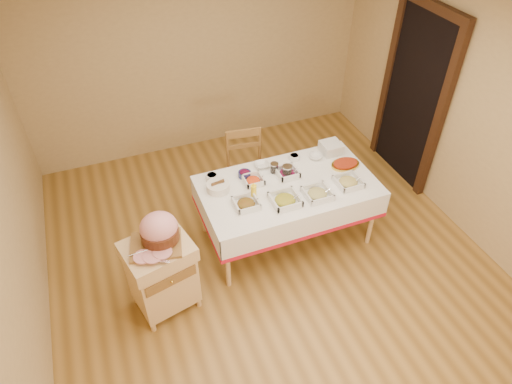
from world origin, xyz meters
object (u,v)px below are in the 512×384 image
bread_basket (218,187)px  preserve_jar_left (274,168)px  butcher_cart (162,273)px  preserve_jar_right (287,172)px  dining_table (287,196)px  plate_stack (331,148)px  mustard_bottle (254,191)px  dining_chair (247,171)px  ham_on_board (159,231)px  brass_platter (345,164)px

bread_basket → preserve_jar_left: bearing=5.9°
butcher_cart → preserve_jar_right: bearing=20.1°
dining_table → plate_stack: (0.69, 0.35, 0.22)m
butcher_cart → preserve_jar_right: size_ratio=6.05×
preserve_jar_right → plate_stack: (0.64, 0.22, -0.00)m
preserve_jar_left → plate_stack: 0.74m
preserve_jar_left → preserve_jar_right: preserve_jar_right is taller
mustard_bottle → bread_basket: size_ratio=0.77×
dining_chair → preserve_jar_left: size_ratio=8.70×
ham_on_board → preserve_jar_right: bearing=19.4°
dining_chair → brass_platter: dining_chair is taller
butcher_cart → plate_stack: size_ratio=3.78×
dining_table → dining_chair: 0.72m
preserve_jar_right → bread_basket: bearing=176.1°
mustard_bottle → bread_basket: bearing=142.8°
dining_table → ham_on_board: size_ratio=3.89×
plate_stack → dining_chair: bearing=159.9°
bread_basket → plate_stack: 1.40m
ham_on_board → bread_basket: ham_on_board is taller
dining_chair → brass_platter: bearing=-33.5°
preserve_jar_left → butcher_cart: bearing=-154.6°
butcher_cart → ham_on_board: 0.49m
preserve_jar_left → bread_basket: 0.65m
dining_chair → preserve_jar_left: (0.15, -0.43, 0.30)m
ham_on_board → preserve_jar_left: ham_on_board is taller
preserve_jar_right → bread_basket: preserve_jar_right is taller
bread_basket → brass_platter: 1.42m
butcher_cart → preserve_jar_right: preserve_jar_right is taller
butcher_cart → mustard_bottle: (1.06, 0.37, 0.37)m
butcher_cart → brass_platter: butcher_cart is taller
preserve_jar_left → ham_on_board: bearing=-155.1°
ham_on_board → preserve_jar_right: size_ratio=3.43×
preserve_jar_left → preserve_jar_right: 0.15m
dining_table → preserve_jar_left: 0.33m
bread_basket → ham_on_board: bearing=-141.6°
bread_basket → dining_chair: bearing=45.3°
preserve_jar_right → plate_stack: 0.68m
ham_on_board → mustard_bottle: size_ratio=2.60×
dining_chair → preserve_jar_left: 0.55m
brass_platter → preserve_jar_right: bearing=175.0°
mustard_bottle → brass_platter: 1.12m
preserve_jar_right → ham_on_board: bearing=-160.6°
ham_on_board → plate_stack: (2.09, 0.73, -0.14)m
butcher_cart → brass_platter: 2.24m
ham_on_board → preserve_jar_right: 1.54m
preserve_jar_right → mustard_bottle: size_ratio=0.76×
butcher_cart → dining_chair: 1.66m
butcher_cart → preserve_jar_right: 1.63m
dining_table → ham_on_board: (-1.41, -0.38, 0.36)m
dining_chair → ham_on_board: (-1.20, -1.06, 0.45)m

